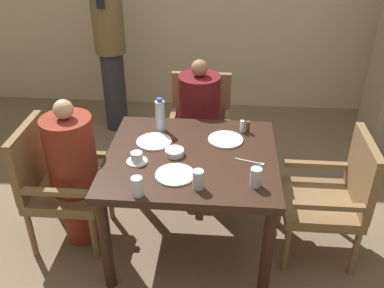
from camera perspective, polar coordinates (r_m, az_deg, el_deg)
The scene contains 20 objects.
ground_plane at distance 3.11m, azimuth -0.07°, elevation -12.81°, with size 16.00×16.00×0.00m, color #7A664C.
dining_table at distance 2.72m, azimuth -0.08°, elevation -3.22°, with size 1.06×0.97×0.72m.
chair_left_side at distance 3.00m, azimuth -17.74°, elevation -4.65°, with size 0.49×0.49×0.87m.
diner_in_left_chair at distance 2.92m, azimuth -15.45°, elevation -3.66°, with size 0.32×0.32×1.07m.
chair_far_side at distance 3.53m, azimuth 1.08°, elevation 2.58°, with size 0.49×0.49×0.87m.
diner_in_far_chair at distance 3.37m, azimuth 0.94°, elevation 2.69°, with size 0.32×0.32×1.08m.
chair_right_side at distance 2.89m, azimuth 18.36°, elevation -6.35°, with size 0.49×0.49×0.87m.
standing_host at distance 4.22m, azimuth -10.93°, elevation 13.46°, with size 0.29×0.33×1.72m.
plate_main_left at distance 2.80m, azimuth -5.07°, elevation 0.32°, with size 0.23×0.23×0.01m.
plate_main_right at distance 2.82m, azimuth 4.49°, elevation 0.59°, with size 0.23×0.23×0.01m.
plate_dessert_center at distance 2.47m, azimuth -2.28°, elevation -4.11°, with size 0.23×0.23×0.01m.
teacup_with_saucer at distance 2.60m, azimuth -7.36°, elevation -1.88°, with size 0.13×0.13×0.07m.
bowl_small at distance 2.66m, azimuth -2.35°, elevation -1.09°, with size 0.12×0.12×0.04m.
water_bottle at distance 2.89m, azimuth -4.27°, elevation 3.81°, with size 0.07×0.07×0.24m.
glass_tall_near at distance 2.31m, azimuth -7.33°, elevation -5.66°, with size 0.06×0.06×0.11m.
glass_tall_mid at distance 2.39m, azimuth 8.50°, elevation -4.41°, with size 0.06×0.06×0.11m.
glass_tall_far at distance 2.34m, azimuth 0.82°, elevation -4.76°, with size 0.06×0.06×0.11m.
salt_shaker at distance 2.92m, azimuth 6.68°, elevation 2.36°, with size 0.03×0.03×0.09m.
pepper_shaker at distance 2.92m, azimuth 7.45°, elevation 2.29°, with size 0.03×0.03×0.08m.
fork_beside_plate at distance 2.61m, azimuth 8.10°, elevation -2.41°, with size 0.18×0.07×0.00m.
Camera 1 is at (0.19, -2.24, 2.14)m, focal length 40.00 mm.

